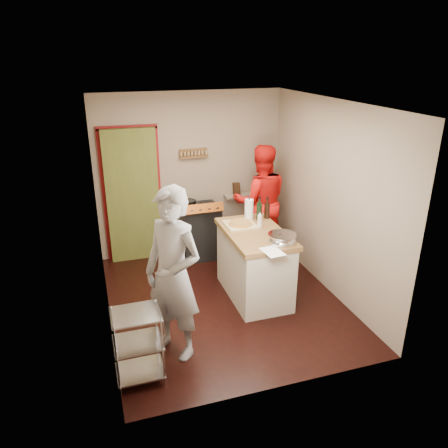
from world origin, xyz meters
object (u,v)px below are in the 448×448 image
Objects in this scene: stove at (200,230)px; person_red at (260,202)px; wire_shelving at (138,343)px; island at (255,262)px; person_stripe at (173,275)px.

stove is 1.08m from person_red.
stove is at bearing 63.15° from wire_shelving.
person_red is (0.95, -0.22, 0.47)m from stove.
stove is 0.70× the size of island.
island is at bearing 76.77° from person_red.
wire_shelving is at bearing 58.24° from person_red.
person_stripe is 2.76m from person_red.
person_stripe is (0.45, 0.34, 0.52)m from wire_shelving.
person_stripe is at bearing 60.21° from person_red.
person_stripe is at bearing -145.81° from island.
wire_shelving is 0.42× the size of person_stripe.
person_stripe is (-1.27, -0.86, 0.46)m from island.
island is 1.39m from person_red.
stove reaches higher than wire_shelving.
stove is at bearing -1.45° from person_red.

